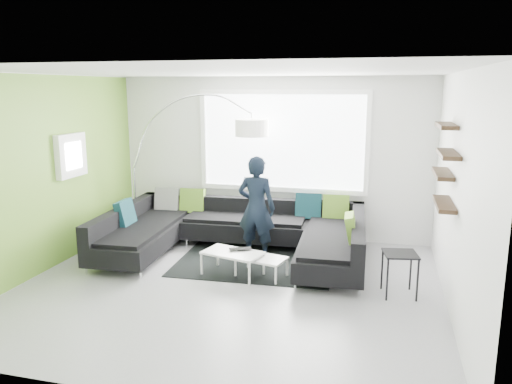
{
  "coord_description": "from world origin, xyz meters",
  "views": [
    {
      "loc": [
        1.93,
        -5.96,
        2.61
      ],
      "look_at": [
        0.14,
        0.9,
        1.12
      ],
      "focal_mm": 35.0,
      "sensor_mm": 36.0,
      "label": 1
    }
  ],
  "objects_px": {
    "coffee_table": "(247,264)",
    "laptop": "(241,250)",
    "arc_lamp": "(133,168)",
    "sectional_sofa": "(235,235)",
    "side_table": "(399,274)",
    "person": "(256,208)"
  },
  "relations": [
    {
      "from": "sectional_sofa",
      "to": "arc_lamp",
      "type": "bearing_deg",
      "value": 162.25
    },
    {
      "from": "sectional_sofa",
      "to": "side_table",
      "type": "relative_size",
      "value": 7.2
    },
    {
      "from": "sectional_sofa",
      "to": "side_table",
      "type": "bearing_deg",
      "value": -22.01
    },
    {
      "from": "person",
      "to": "arc_lamp",
      "type": "bearing_deg",
      "value": -7.57
    },
    {
      "from": "sectional_sofa",
      "to": "person",
      "type": "distance_m",
      "value": 0.55
    },
    {
      "from": "person",
      "to": "laptop",
      "type": "height_order",
      "value": "person"
    },
    {
      "from": "coffee_table",
      "to": "arc_lamp",
      "type": "xyz_separation_m",
      "value": [
        -2.34,
        1.2,
        1.09
      ]
    },
    {
      "from": "laptop",
      "to": "arc_lamp",
      "type": "bearing_deg",
      "value": 128.43
    },
    {
      "from": "sectional_sofa",
      "to": "arc_lamp",
      "type": "distance_m",
      "value": 2.21
    },
    {
      "from": "arc_lamp",
      "to": "side_table",
      "type": "relative_size",
      "value": 4.47
    },
    {
      "from": "side_table",
      "to": "person",
      "type": "bearing_deg",
      "value": 156.76
    },
    {
      "from": "coffee_table",
      "to": "side_table",
      "type": "bearing_deg",
      "value": 10.03
    },
    {
      "from": "side_table",
      "to": "person",
      "type": "height_order",
      "value": "person"
    },
    {
      "from": "sectional_sofa",
      "to": "laptop",
      "type": "xyz_separation_m",
      "value": [
        0.29,
        -0.65,
        -0.02
      ]
    },
    {
      "from": "coffee_table",
      "to": "side_table",
      "type": "relative_size",
      "value": 1.87
    },
    {
      "from": "sectional_sofa",
      "to": "person",
      "type": "xyz_separation_m",
      "value": [
        0.33,
        0.08,
        0.43
      ]
    },
    {
      "from": "arc_lamp",
      "to": "laptop",
      "type": "bearing_deg",
      "value": -29.72
    },
    {
      "from": "sectional_sofa",
      "to": "coffee_table",
      "type": "bearing_deg",
      "value": -63.94
    },
    {
      "from": "sectional_sofa",
      "to": "person",
      "type": "bearing_deg",
      "value": 10.02
    },
    {
      "from": "side_table",
      "to": "laptop",
      "type": "relative_size",
      "value": 1.49
    },
    {
      "from": "coffee_table",
      "to": "laptop",
      "type": "height_order",
      "value": "laptop"
    },
    {
      "from": "side_table",
      "to": "arc_lamp",
      "type": "bearing_deg",
      "value": 163.06
    }
  ]
}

